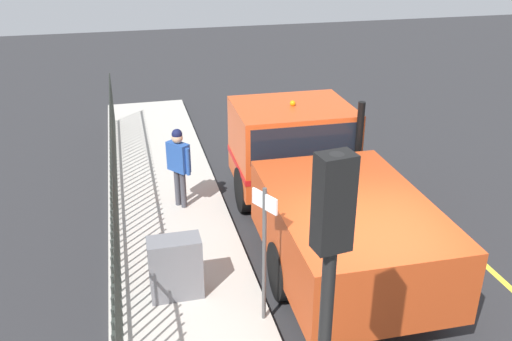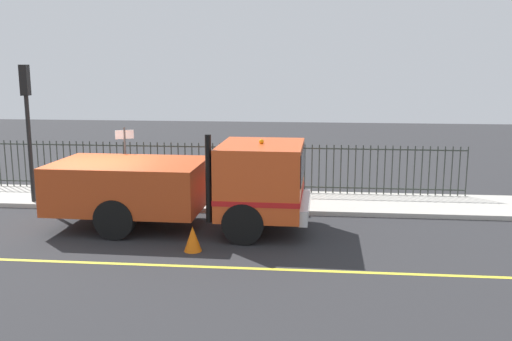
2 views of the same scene
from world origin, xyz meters
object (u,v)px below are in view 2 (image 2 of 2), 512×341
object	(u,v)px
work_truck	(199,181)
street_sign	(125,157)
worker_standing	(269,166)
traffic_light_near	(27,105)
utility_cabinet	(169,179)
traffic_cone	(193,239)

from	to	relation	value
work_truck	street_sign	xyz separation A→B (m)	(1.60, 2.38, 0.31)
work_truck	worker_standing	xyz separation A→B (m)	(2.39, -1.54, -0.02)
traffic_light_near	utility_cabinet	bearing A→B (deg)	97.60
utility_cabinet	traffic_light_near	bearing A→B (deg)	105.41
worker_standing	traffic_cone	size ratio (longest dim) A/B	3.09
traffic_light_near	traffic_cone	bearing A→B (deg)	49.27
traffic_cone	utility_cabinet	bearing A→B (deg)	20.42
worker_standing	utility_cabinet	distance (m)	3.12
traffic_light_near	utility_cabinet	world-z (taller)	traffic_light_near
utility_cabinet	street_sign	size ratio (longest dim) A/B	0.47
work_truck	utility_cabinet	world-z (taller)	work_truck
worker_standing	traffic_cone	bearing A→B (deg)	34.59
work_truck	traffic_cone	distance (m)	1.97
work_truck	traffic_light_near	distance (m)	5.78
traffic_cone	worker_standing	bearing A→B (deg)	-18.16
traffic_cone	street_sign	bearing A→B (deg)	37.77
traffic_light_near	traffic_cone	distance (m)	6.97
work_truck	utility_cabinet	xyz separation A→B (m)	(2.82, 1.50, -0.56)
utility_cabinet	street_sign	bearing A→B (deg)	143.94
traffic_light_near	traffic_cone	world-z (taller)	traffic_light_near
traffic_light_near	worker_standing	bearing A→B (deg)	87.26
work_truck	utility_cabinet	size ratio (longest dim) A/B	6.13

